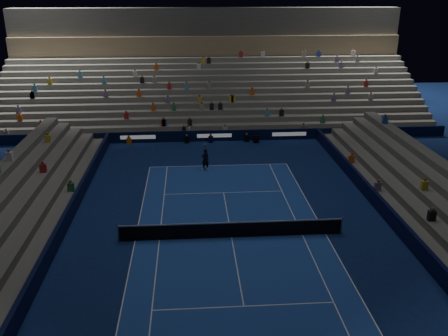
% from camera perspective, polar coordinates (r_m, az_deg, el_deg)
% --- Properties ---
extents(ground, '(90.00, 90.00, 0.00)m').
position_cam_1_polar(ground, '(28.05, 0.89, -8.16)').
color(ground, '#0D1C4E').
rests_on(ground, ground).
extents(court_surface, '(10.97, 23.77, 0.01)m').
position_cam_1_polar(court_surface, '(28.05, 0.89, -8.16)').
color(court_surface, '#1B3F98').
rests_on(court_surface, ground).
extents(sponsor_barrier_far, '(44.00, 0.25, 1.00)m').
position_cam_1_polar(sponsor_barrier_far, '(44.96, -1.15, 3.82)').
color(sponsor_barrier_far, black).
rests_on(sponsor_barrier_far, ground).
extents(sponsor_barrier_east, '(0.25, 37.00, 1.00)m').
position_cam_1_polar(sponsor_barrier_east, '(30.17, 19.69, -6.22)').
color(sponsor_barrier_east, black).
rests_on(sponsor_barrier_east, ground).
extents(sponsor_barrier_west, '(0.25, 37.00, 1.00)m').
position_cam_1_polar(sponsor_barrier_west, '(28.72, -18.94, -7.53)').
color(sponsor_barrier_west, black).
rests_on(sponsor_barrier_west, ground).
extents(grandstand_main, '(44.00, 15.20, 11.20)m').
position_cam_1_polar(grandstand_main, '(53.39, -1.72, 9.70)').
color(grandstand_main, slate).
rests_on(grandstand_main, ground).
extents(tennis_net, '(12.90, 0.10, 1.10)m').
position_cam_1_polar(tennis_net, '(27.81, 0.90, -7.25)').
color(tennis_net, '#B2B2B7').
rests_on(tennis_net, ground).
extents(tennis_player, '(0.73, 0.61, 1.70)m').
position_cam_1_polar(tennis_player, '(37.72, -2.23, 1.02)').
color(tennis_player, black).
rests_on(tennis_player, ground).
extents(broadcast_camera, '(0.54, 0.98, 0.66)m').
position_cam_1_polar(broadcast_camera, '(44.71, 3.78, 3.47)').
color(broadcast_camera, black).
rests_on(broadcast_camera, ground).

